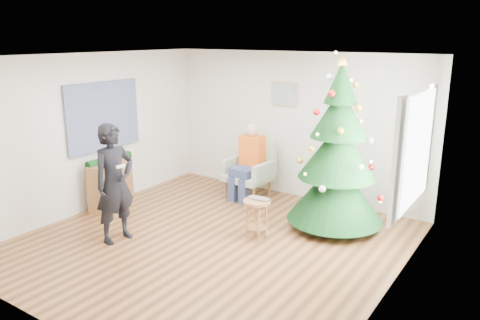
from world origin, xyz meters
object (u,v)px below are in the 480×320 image
Objects in this scene: armchair at (250,176)px; console at (111,183)px; standing_man at (115,183)px; christmas_tree at (338,153)px; stool at (257,219)px.

console is at bearing -130.96° from armchair.
standing_man is 1.54m from console.
christmas_tree reaches higher than stool.
armchair is 0.60× the size of standing_man.
armchair is at bearing 26.60° from console.
stool is 0.34× the size of standing_man.
christmas_tree is 4.45× the size of stool.
armchair is 1.03× the size of console.
stool is (-0.77, -1.01, -0.88)m from christmas_tree.
christmas_tree is 3.87m from console.
stool is 2.81m from console.
console is (-1.16, 0.91, -0.45)m from standing_man.
stool is at bearing -127.45° from christmas_tree.
armchair reaches higher than stool.
standing_man is 1.71× the size of console.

